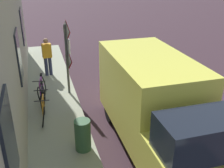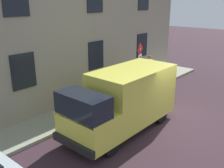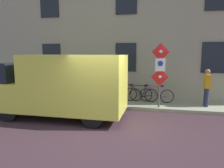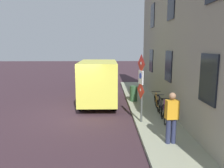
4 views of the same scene
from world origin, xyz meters
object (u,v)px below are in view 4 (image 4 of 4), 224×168
parked_hatchback (103,76)px  bicycle_orange (157,103)px  pedestrian (172,116)px  litter_bin (134,93)px  bicycle_purple (165,112)px  delivery_van (99,81)px  sign_post_stacked (141,82)px  bicycle_black (161,107)px

parked_hatchback → bicycle_orange: parked_hatchback is taller
pedestrian → litter_bin: bearing=-0.3°
bicycle_purple → bicycle_orange: 1.55m
delivery_van → parked_hatchback: 6.77m
litter_bin → bicycle_orange: bearing=-64.6°
delivery_van → parked_hatchback: size_ratio=1.32×
pedestrian → parked_hatchback: bearing=5.3°
bicycle_purple → delivery_van: bearing=47.1°
parked_hatchback → litter_bin: size_ratio=4.48×
sign_post_stacked → parked_hatchback: sign_post_stacked is taller
delivery_van → bicycle_black: 4.24m
sign_post_stacked → parked_hatchback: size_ratio=0.68×
sign_post_stacked → bicycle_purple: sign_post_stacked is taller
bicycle_orange → pedestrian: size_ratio=1.00×
delivery_van → litter_bin: bearing=-93.8°
delivery_van → litter_bin: size_ratio=5.92×
sign_post_stacked → bicycle_orange: 2.43m
bicycle_purple → bicycle_black: same height
bicycle_black → bicycle_orange: same height
bicycle_purple → pedestrian: size_ratio=1.00×
sign_post_stacked → bicycle_purple: 1.75m
bicycle_purple → pedestrian: (-0.39, -2.25, 0.56)m
delivery_van → bicycle_orange: delivery_van is taller
sign_post_stacked → litter_bin: bearing=87.7°
parked_hatchback → sign_post_stacked: bearing=-171.7°
sign_post_stacked → litter_bin: size_ratio=3.06×
bicycle_black → bicycle_orange: 0.77m
parked_hatchback → bicycle_purple: bearing=-165.9°
delivery_van → bicycle_black: (2.99, -2.89, -0.82)m
bicycle_orange → pedestrian: 3.86m
bicycle_black → pedestrian: (-0.39, -3.03, 0.56)m
pedestrian → litter_bin: pedestrian is taller
litter_bin → bicycle_black: bearing=-71.1°
sign_post_stacked → bicycle_purple: bearing=7.6°
parked_hatchback → litter_bin: 7.13m
delivery_van → pedestrian: size_ratio=3.10×
parked_hatchback → bicycle_orange: bearing=-163.3°
bicycle_black → pedestrian: pedestrian is taller
parked_hatchback → bicycle_black: 10.04m
pedestrian → sign_post_stacked: bearing=12.6°
sign_post_stacked → delivery_van: (-1.90, 3.80, -0.54)m
bicycle_orange → parked_hatchback: bearing=22.2°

